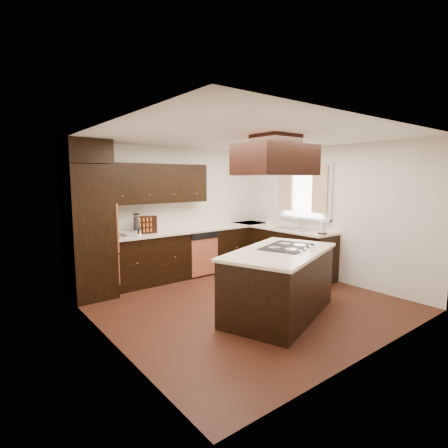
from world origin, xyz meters
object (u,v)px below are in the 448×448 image
(island, at_px, (279,284))
(spice_rack, at_px, (146,225))
(oven_column, at_px, (89,232))
(range_hood, at_px, (275,160))

(island, xyz_separation_m, spice_rack, (-0.81, 2.50, 0.64))
(island, distance_m, spice_rack, 2.71)
(spice_rack, bearing_deg, oven_column, -163.08)
(spice_rack, bearing_deg, island, -60.66)
(oven_column, distance_m, spice_rack, 1.04)
(oven_column, height_order, range_hood, range_hood)
(spice_rack, bearing_deg, range_hood, -59.08)
(island, bearing_deg, oven_column, 107.08)
(oven_column, distance_m, range_hood, 3.13)
(island, xyz_separation_m, range_hood, (0.03, 0.14, 1.72))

